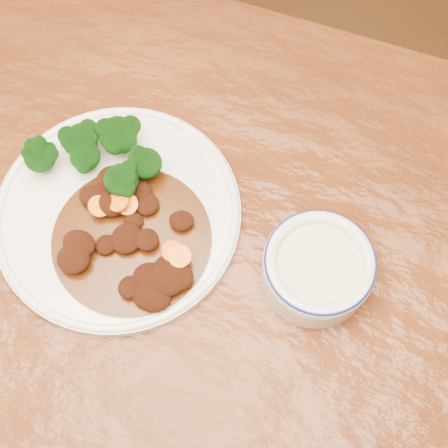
% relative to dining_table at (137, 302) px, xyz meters
% --- Properties ---
extents(ground, '(4.00, 4.00, 0.00)m').
position_rel_dining_table_xyz_m(ground, '(0.00, 0.00, -0.67)').
color(ground, '#4D2813').
rests_on(ground, ground).
extents(dining_table, '(1.59, 1.06, 0.75)m').
position_rel_dining_table_xyz_m(dining_table, '(0.00, 0.00, 0.00)').
color(dining_table, '#5F2C10').
rests_on(dining_table, ground).
extents(dinner_plate, '(0.30, 0.30, 0.02)m').
position_rel_dining_table_xyz_m(dinner_plate, '(-0.05, 0.07, 0.09)').
color(dinner_plate, white).
rests_on(dinner_plate, dining_table).
extents(broccoli_florets, '(0.16, 0.11, 0.05)m').
position_rel_dining_table_xyz_m(broccoli_florets, '(-0.10, 0.12, 0.12)').
color(broccoli_florets, '#668C48').
rests_on(broccoli_florets, dinner_plate).
extents(mince_stew, '(0.19, 0.19, 0.03)m').
position_rel_dining_table_xyz_m(mince_stew, '(-0.01, 0.04, 0.10)').
color(mince_stew, '#421E07').
rests_on(mince_stew, dinner_plate).
extents(dip_bowl, '(0.13, 0.13, 0.06)m').
position_rel_dining_table_xyz_m(dip_bowl, '(0.19, 0.10, 0.11)').
color(dip_bowl, beige).
rests_on(dip_bowl, dining_table).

